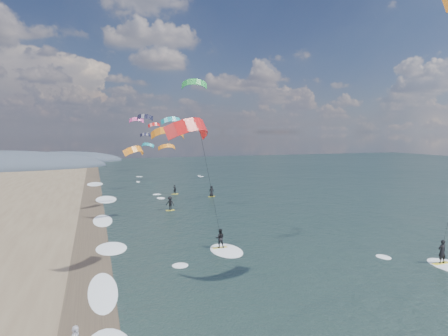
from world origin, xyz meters
name	(u,v)px	position (x,y,z in m)	size (l,w,h in m)	color
ground	(308,306)	(0.00, 0.00, 0.00)	(260.00, 260.00, 0.00)	black
wet_sand_strip	(91,271)	(-12.00, 10.00, 0.00)	(3.00, 240.00, 0.00)	#382D23
kitesurfer_near_b	(208,169)	(-3.72, 7.71, 7.38)	(7.04, 9.06, 11.82)	gold
far_kitesurfers	(185,197)	(0.39, 32.96, 0.89)	(9.33, 13.30, 1.85)	gold
bg_kite_field	(156,128)	(-0.30, 52.84, 10.80)	(12.54, 65.78, 10.96)	black
shoreline_surf	(106,250)	(-10.80, 14.75, 0.00)	(2.40, 79.40, 0.11)	white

